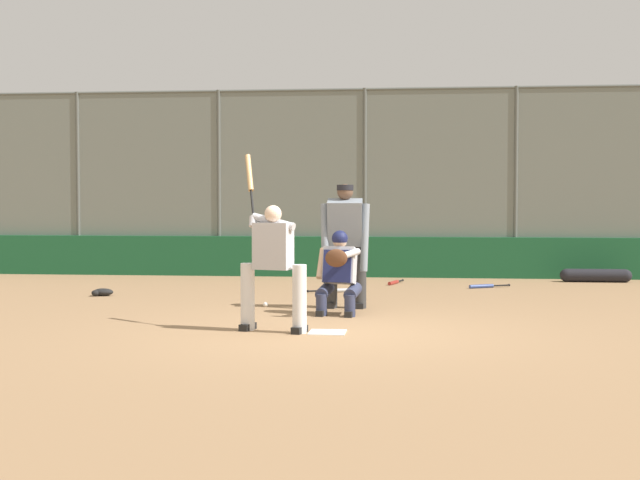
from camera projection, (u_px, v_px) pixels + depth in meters
ground_plane at (327, 333)px, 10.49m from camera, size 160.00×160.00×0.00m
home_plate_marker at (327, 332)px, 10.49m from camera, size 0.43×0.43×0.01m
backstop_fence at (365, 178)px, 18.17m from camera, size 18.28×0.08×3.85m
padding_wall at (364, 257)px, 18.14m from camera, size 17.83×0.18×0.82m
bleachers_beyond at (281, 241)px, 21.30m from camera, size 12.74×3.05×1.80m
batter_at_plate at (273, 263)px, 10.55m from camera, size 0.87×0.85×2.14m
catcher_behind_plate at (338, 271)px, 12.11m from camera, size 0.63×0.76×1.15m
umpire_home at (345, 241)px, 12.82m from camera, size 0.73×0.45×1.80m
spare_bat_near_backstop at (337, 290)px, 15.10m from camera, size 0.79×0.33×0.07m
spare_bat_by_padding at (394, 282)px, 16.60m from camera, size 0.29×0.80×0.07m
spare_bat_third_base_side at (485, 286)px, 15.86m from camera, size 0.77×0.45×0.07m
fielding_glove_on_dirt at (102, 292)px, 14.55m from camera, size 0.34×0.26×0.12m
baseball_loose at (266, 304)px, 13.03m from camera, size 0.07×0.07×0.07m
equipment_bag_dugout_side at (596, 275)px, 17.01m from camera, size 1.35×0.25×0.25m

